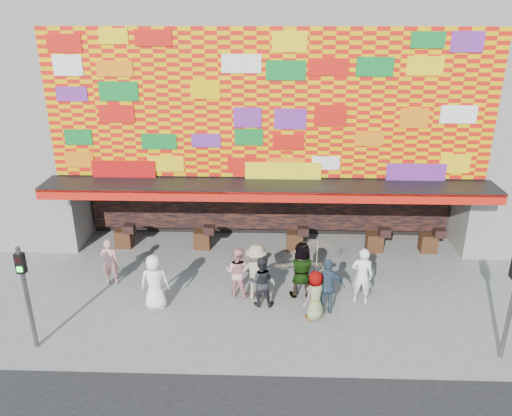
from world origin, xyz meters
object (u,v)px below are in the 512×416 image
object	(u,v)px
ped_e	(327,287)
ped_f	(301,270)
ped_a	(155,282)
ped_c	(261,281)
ped_h	(362,276)
signal_left	(25,287)
ped_b	(110,262)
ped_d	(256,272)
ped_g	(315,295)
ped_i	(238,272)
parasol	(317,254)

from	to	relation	value
ped_e	ped_f	distance (m)	1.16
ped_a	ped_c	world-z (taller)	ped_a
ped_f	ped_h	bearing A→B (deg)	164.33
signal_left	ped_b	xyz separation A→B (m)	(1.04, 3.39, -1.06)
ped_b	ped_a	bearing A→B (deg)	140.51
ped_b	ped_e	xyz separation A→B (m)	(6.96, -1.47, 0.08)
ped_b	ped_e	bearing A→B (deg)	165.88
ped_b	ped_d	bearing A→B (deg)	168.77
ped_g	ped_i	xyz separation A→B (m)	(-2.34, 1.20, 0.06)
ped_h	ped_e	bearing A→B (deg)	37.63
ped_a	ped_h	world-z (taller)	ped_h
ped_c	ped_g	size ratio (longest dim) A/B	1.06
ped_b	ped_f	world-z (taller)	ped_f
ped_f	ped_h	xyz separation A→B (m)	(1.83, -0.30, -0.01)
ped_f	ped_i	size ratio (longest dim) A/B	1.13
ped_c	ped_d	size ratio (longest dim) A/B	0.88
ped_g	signal_left	bearing A→B (deg)	-29.42
ped_g	ped_h	bearing A→B (deg)	170.17
ped_a	ped_h	size ratio (longest dim) A/B	0.95
signal_left	ped_b	world-z (taller)	signal_left
signal_left	ped_g	distance (m)	7.87
ped_c	parasol	xyz separation A→B (m)	(1.59, -0.65, 1.30)
ped_e	parasol	distance (m)	1.32
ped_c	ped_h	distance (m)	3.09
ped_a	parasol	bearing A→B (deg)	170.14
ped_f	ped_i	xyz separation A→B (m)	(-2.00, -0.02, -0.11)
ped_b	ped_f	xyz separation A→B (m)	(6.24, -0.56, 0.12)
ped_b	ped_i	size ratio (longest dim) A/B	0.98
signal_left	ped_d	size ratio (longest dim) A/B	1.63
ped_e	parasol	xyz separation A→B (m)	(-0.38, -0.31, 1.23)
ped_b	ped_h	size ratio (longest dim) A/B	0.87
parasol	ped_c	bearing A→B (deg)	157.66
ped_f	ped_g	bearing A→B (deg)	99.31
ped_a	ped_d	world-z (taller)	ped_d
ped_g	parasol	bearing A→B (deg)	-131.36
signal_left	ped_b	bearing A→B (deg)	72.93
ped_c	ped_g	distance (m)	1.72
signal_left	ped_a	xyz separation A→B (m)	(2.83, 2.02, -0.98)
ped_g	ped_f	bearing A→B (deg)	-115.80
ped_h	ped_i	size ratio (longest dim) A/B	1.12
ped_a	parasol	size ratio (longest dim) A/B	0.99
ped_d	ped_g	world-z (taller)	ped_d
signal_left	ped_h	world-z (taller)	signal_left
ped_c	ped_i	bearing A→B (deg)	-35.28
ped_d	ped_g	size ratio (longest dim) A/B	1.21
ped_d	parasol	world-z (taller)	parasol
ped_c	parasol	world-z (taller)	parasol
ped_e	ped_b	bearing A→B (deg)	-12.15
ped_g	ped_i	size ratio (longest dim) A/B	0.93
ped_a	ped_f	size ratio (longest dim) A/B	0.95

